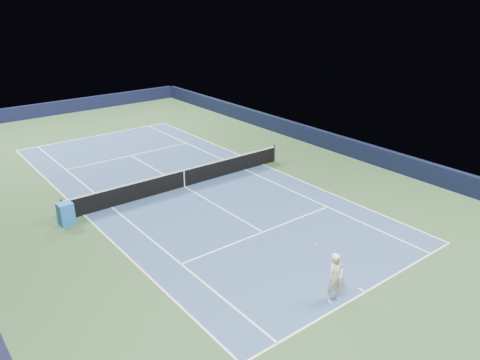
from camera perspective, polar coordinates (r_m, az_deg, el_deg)
ground at (r=25.08m, az=-6.78°, el=-0.82°), size 40.00×40.00×0.00m
wall_far at (r=42.42m, az=-21.19°, el=8.22°), size 22.00×0.35×1.10m
wall_right at (r=31.48m, az=10.22°, el=4.88°), size 0.35×40.00×1.10m
court_surface at (r=25.08m, az=-6.78°, el=-0.82°), size 10.97×23.77×0.01m
baseline_far at (r=35.25m, az=-17.04°, el=5.20°), size 10.97×0.08×0.00m
baseline_near at (r=17.26m, az=15.04°, el=-13.05°), size 10.97×0.08×0.00m
sideline_doubles_right at (r=28.08m, az=2.78°, el=1.90°), size 0.08×23.77×0.00m
sideline_doubles_left at (r=23.02m, az=-18.49°, el=-4.07°), size 0.08×23.77×0.00m
sideline_singles_right at (r=27.26m, az=0.59°, el=1.28°), size 0.08×23.77×0.00m
sideline_singles_left at (r=23.43m, az=-15.37°, el=-3.21°), size 0.08×23.77×0.00m
service_line_far at (r=30.40m, az=-13.14°, el=2.94°), size 8.23×0.08×0.00m
service_line_near at (r=20.39m, az=2.78°, el=-6.37°), size 8.23×0.08×0.00m
center_service_line at (r=25.08m, az=-6.78°, el=-0.80°), size 0.08×12.80×0.00m
center_mark_far at (r=35.11m, az=-16.94°, el=5.15°), size 0.08×0.30×0.00m
center_mark_near at (r=17.33m, az=14.64°, el=-12.84°), size 0.08×0.30×0.00m
tennis_net at (r=24.89m, az=-6.83°, el=0.25°), size 12.90×0.10×1.07m
sponsor_cube at (r=22.22m, az=-20.46°, el=-3.87°), size 0.66×0.61×1.02m
tennis_player at (r=16.12m, az=11.58°, el=-11.62°), size 0.82×1.27×1.80m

